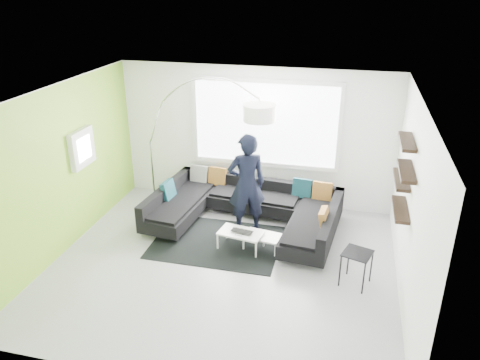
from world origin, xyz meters
name	(u,v)px	position (x,y,z in m)	size (l,w,h in m)	color
ground	(223,265)	(0.00, 0.00, 0.00)	(5.50, 5.50, 0.00)	gray
room_shell	(227,158)	(0.04, 0.21, 1.81)	(5.54, 5.04, 2.82)	white
sectional_sofa	(244,212)	(0.05, 1.32, 0.32)	(3.57, 2.41, 0.73)	black
rug	(217,242)	(-0.29, 0.67, 0.01)	(2.23, 1.62, 0.01)	black
coffee_table	(252,240)	(0.35, 0.62, 0.16)	(0.97, 0.56, 0.32)	white
arc_lamp	(150,142)	(-1.97, 1.83, 1.36)	(2.54, 0.85, 2.71)	silver
side_table	(356,268)	(2.10, 0.00, 0.28)	(0.41, 0.41, 0.56)	black
person	(247,184)	(0.12, 1.22, 0.94)	(0.81, 0.70, 1.88)	black
laptop	(241,233)	(0.18, 0.52, 0.33)	(0.41, 0.30, 0.03)	black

